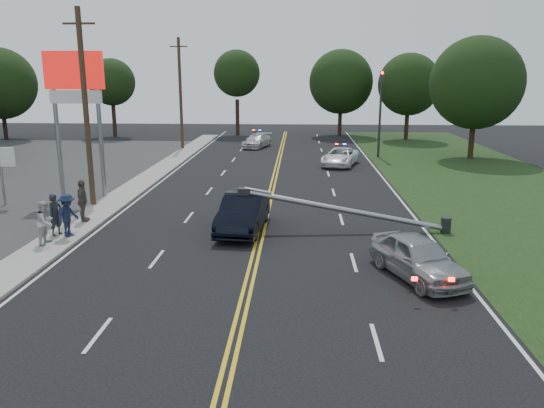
# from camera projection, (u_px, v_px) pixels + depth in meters

# --- Properties ---
(ground) EXTENTS (120.00, 120.00, 0.00)m
(ground) POSITION_uv_depth(u_px,v_px,m) (243.00, 306.00, 15.93)
(ground) COLOR black
(ground) RESTS_ON ground
(sidewalk) EXTENTS (1.80, 70.00, 0.12)m
(sidewalk) POSITION_uv_depth(u_px,v_px,m) (94.00, 215.00, 26.03)
(sidewalk) COLOR gray
(sidewalk) RESTS_ON ground
(centerline_yellow) EXTENTS (0.36, 80.00, 0.00)m
(centerline_yellow) POSITION_uv_depth(u_px,v_px,m) (265.00, 218.00, 25.63)
(centerline_yellow) COLOR gold
(centerline_yellow) RESTS_ON ground
(pylon_sign) EXTENTS (3.20, 0.35, 8.00)m
(pylon_sign) POSITION_uv_depth(u_px,v_px,m) (75.00, 89.00, 28.60)
(pylon_sign) COLOR gray
(pylon_sign) RESTS_ON ground
(small_sign) EXTENTS (1.60, 0.14, 3.10)m
(small_sign) POSITION_uv_depth(u_px,v_px,m) (0.00, 162.00, 27.71)
(small_sign) COLOR gray
(small_sign) RESTS_ON ground
(traffic_signal) EXTENTS (0.28, 0.41, 7.05)m
(traffic_signal) POSITION_uv_depth(u_px,v_px,m) (380.00, 107.00, 43.62)
(traffic_signal) COLOR #2D2D30
(traffic_signal) RESTS_ON ground
(fallen_streetlight) EXTENTS (9.36, 0.44, 1.91)m
(fallen_streetlight) POSITION_uv_depth(u_px,v_px,m) (357.00, 212.00, 23.27)
(fallen_streetlight) COLOR #2D2D30
(fallen_streetlight) RESTS_ON ground
(utility_pole_mid) EXTENTS (1.60, 0.28, 10.00)m
(utility_pole_mid) POSITION_uv_depth(u_px,v_px,m) (86.00, 109.00, 26.81)
(utility_pole_mid) COLOR #382619
(utility_pole_mid) RESTS_ON ground
(utility_pole_far) EXTENTS (1.60, 0.28, 10.00)m
(utility_pole_far) POSITION_uv_depth(u_px,v_px,m) (180.00, 94.00, 48.15)
(utility_pole_far) COLOR #382619
(utility_pole_far) RESTS_ON ground
(tree_4) EXTENTS (7.40, 7.40, 9.55)m
(tree_4) POSITION_uv_depth(u_px,v_px,m) (0.00, 84.00, 55.36)
(tree_4) COLOR black
(tree_4) RESTS_ON ground
(tree_5) EXTENTS (5.11, 5.11, 8.52)m
(tree_5) POSITION_uv_depth(u_px,v_px,m) (112.00, 82.00, 58.17)
(tree_5) COLOR black
(tree_5) RESTS_ON ground
(tree_6) EXTENTS (5.22, 5.22, 9.51)m
(tree_6) POSITION_uv_depth(u_px,v_px,m) (237.00, 74.00, 59.61)
(tree_6) COLOR black
(tree_6) RESTS_ON ground
(tree_7) EXTENTS (7.11, 7.11, 9.53)m
(tree_7) POSITION_uv_depth(u_px,v_px,m) (341.00, 82.00, 59.05)
(tree_7) COLOR black
(tree_7) RESTS_ON ground
(tree_8) EXTENTS (6.44, 6.44, 8.98)m
(tree_8) POSITION_uv_depth(u_px,v_px,m) (409.00, 85.00, 55.21)
(tree_8) COLOR black
(tree_8) RESTS_ON ground
(tree_9) EXTENTS (7.38, 7.38, 9.81)m
(tree_9) POSITION_uv_depth(u_px,v_px,m) (477.00, 83.00, 42.48)
(tree_9) COLOR black
(tree_9) RESTS_ON ground
(crashed_sedan) EXTENTS (2.12, 5.09, 1.64)m
(crashed_sedan) POSITION_uv_depth(u_px,v_px,m) (243.00, 213.00, 23.49)
(crashed_sedan) COLOR black
(crashed_sedan) RESTS_ON ground
(waiting_sedan) EXTENTS (3.17, 4.63, 1.46)m
(waiting_sedan) POSITION_uv_depth(u_px,v_px,m) (418.00, 257.00, 18.01)
(waiting_sedan) COLOR #93959A
(waiting_sedan) RESTS_ON ground
(emergency_a) EXTENTS (3.46, 5.20, 1.33)m
(emergency_a) POSITION_uv_depth(u_px,v_px,m) (340.00, 157.00, 40.40)
(emergency_a) COLOR white
(emergency_a) RESTS_ON ground
(emergency_b) EXTENTS (2.94, 4.70, 1.27)m
(emergency_b) POSITION_uv_depth(u_px,v_px,m) (257.00, 141.00, 50.38)
(emergency_b) COLOR silver
(emergency_b) RESTS_ON ground
(bystander_a) EXTENTS (0.64, 0.77, 1.80)m
(bystander_a) POSITION_uv_depth(u_px,v_px,m) (55.00, 215.00, 22.39)
(bystander_a) COLOR #25252C
(bystander_a) RESTS_ON sidewalk
(bystander_b) EXTENTS (0.73, 0.91, 1.77)m
(bystander_b) POSITION_uv_depth(u_px,v_px,m) (46.00, 222.00, 21.28)
(bystander_b) COLOR #B8B8BD
(bystander_b) RESTS_ON sidewalk
(bystander_c) EXTENTS (0.95, 1.31, 1.82)m
(bystander_c) POSITION_uv_depth(u_px,v_px,m) (68.00, 215.00, 22.26)
(bystander_c) COLOR #19223F
(bystander_c) RESTS_ON sidewalk
(bystander_d) EXTENTS (0.64, 1.21, 1.96)m
(bystander_d) POSITION_uv_depth(u_px,v_px,m) (82.00, 201.00, 24.50)
(bystander_d) COLOR #5E524B
(bystander_d) RESTS_ON sidewalk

